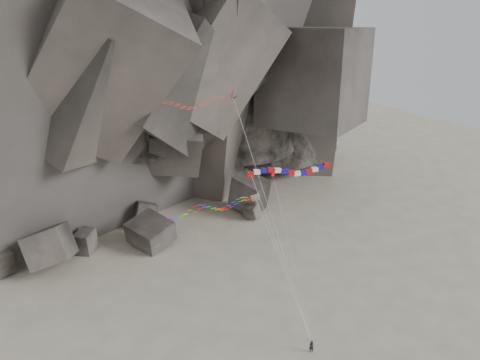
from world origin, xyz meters
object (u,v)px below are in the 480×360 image
delta_kite (196,102)px  parafoil_kite (210,207)px  kite_flyer (311,346)px  banner_kite (290,171)px  pennant_kite (280,207)px

delta_kite → parafoil_kite: delta_kite is taller
kite_flyer → delta_kite: delta_kite is taller
kite_flyer → banner_kite: 23.26m
banner_kite → parafoil_kite: bearing=167.0°
delta_kite → banner_kite: size_ratio=1.44×
parafoil_kite → kite_flyer: bearing=-49.0°
parafoil_kite → pennant_kite: bearing=-10.9°
pennant_kite → parafoil_kite: bearing=156.0°
kite_flyer → pennant_kite: (0.35, 8.83, 16.32)m
kite_flyer → parafoil_kite: (-9.11, 10.79, 17.65)m
delta_kite → pennant_kite: size_ratio=1.64×
kite_flyer → delta_kite: 34.88m
delta_kite → pennant_kite: (11.52, -0.72, -15.31)m
parafoil_kite → pennant_kite: (9.46, -1.96, -1.32)m
kite_flyer → banner_kite: banner_kite is taller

